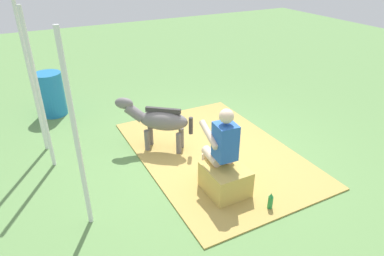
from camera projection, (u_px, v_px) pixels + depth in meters
The scene contains 10 objects.
ground_plane at pixel (208, 156), 5.86m from camera, with size 24.00×24.00×0.00m, color #608C4C.
hay_patch at pixel (215, 152), 5.94m from camera, with size 3.58×2.45×0.02m, color tan.
hay_bale at pixel (225, 180), 4.90m from camera, with size 0.62×0.55×0.42m, color tan.
person_seated at pixel (221, 145), 4.80m from camera, with size 0.68×0.45×1.30m.
pony_standing at pixel (158, 120), 5.81m from camera, with size 0.97×1.13×0.93m.
soda_bottle at pixel (270, 201), 4.61m from camera, with size 0.07×0.07×0.27m.
water_barrel at pixel (51, 94), 7.13m from camera, with size 0.55×0.55×0.91m, color #1E72B2.
tent_pole_left at pixel (76, 137), 3.89m from camera, with size 0.06×0.06×2.50m, color silver.
tent_pole_right at pixel (32, 82), 5.50m from camera, with size 0.06×0.06×2.50m, color silver.
tent_pole_mid at pixel (39, 94), 5.05m from camera, with size 0.06×0.06×2.50m, color silver.
Camera 1 is at (-4.27, 2.54, 3.16)m, focal length 32.14 mm.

